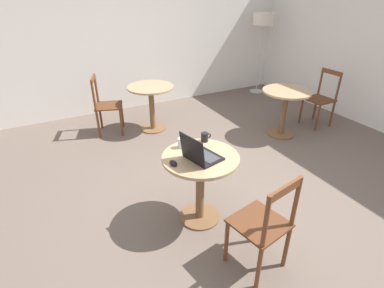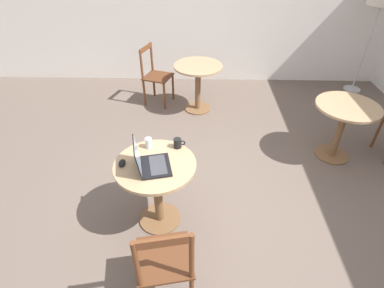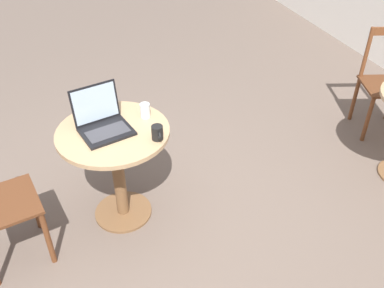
{
  "view_description": "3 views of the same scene",
  "coord_description": "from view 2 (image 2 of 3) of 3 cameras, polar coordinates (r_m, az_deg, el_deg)",
  "views": [
    {
      "loc": [
        -1.64,
        -2.3,
        2.16
      ],
      "look_at": [
        -0.37,
        0.11,
        0.7
      ],
      "focal_mm": 28.0,
      "sensor_mm": 36.0,
      "label": 1
    },
    {
      "loc": [
        -0.07,
        -2.19,
        2.45
      ],
      "look_at": [
        -0.14,
        0.28,
        0.61
      ],
      "focal_mm": 28.0,
      "sensor_mm": 36.0,
      "label": 2
    },
    {
      "loc": [
        1.83,
        -0.47,
        2.3
      ],
      "look_at": [
        -0.31,
        0.29,
        0.61
      ],
      "focal_mm": 40.0,
      "sensor_mm": 36.0,
      "label": 3
    }
  ],
  "objects": [
    {
      "name": "cafe_table_near",
      "position": [
        2.78,
        -6.79,
        -6.75
      ],
      "size": [
        0.73,
        0.73,
        0.74
      ],
      "color": "brown",
      "rests_on": "ground_plane"
    },
    {
      "name": "floor_lamp",
      "position": [
        5.81,
        32.49,
        21.86
      ],
      "size": [
        0.43,
        0.43,
        1.65
      ],
      "color": "#B7B7B7",
      "rests_on": "ground_plane"
    },
    {
      "name": "laptop",
      "position": [
        2.58,
        -8.03,
        -3.56
      ],
      "size": [
        0.35,
        0.37,
        0.27
      ],
      "color": "black",
      "rests_on": "cafe_table_near"
    },
    {
      "name": "drinking_glass",
      "position": [
        2.82,
        -8.26,
        0.2
      ],
      "size": [
        0.06,
        0.06,
        0.1
      ],
      "color": "silver",
      "rests_on": "cafe_table_near"
    },
    {
      "name": "mouse",
      "position": [
        2.69,
        -13.19,
        -3.52
      ],
      "size": [
        0.06,
        0.1,
        0.03
      ],
      "color": "black",
      "rests_on": "cafe_table_near"
    },
    {
      "name": "mug",
      "position": [
        2.79,
        -2.73,
        0.16
      ],
      "size": [
        0.11,
        0.07,
        0.09
      ],
      "color": "black",
      "rests_on": "cafe_table_near"
    },
    {
      "name": "chair_far_left",
      "position": [
        4.95,
        -6.97,
        12.74
      ],
      "size": [
        0.51,
        0.51,
        0.93
      ],
      "color": "brown",
      "rests_on": "ground_plane"
    },
    {
      "name": "ground_plane",
      "position": [
        3.29,
        2.28,
        -11.46
      ],
      "size": [
        16.0,
        16.0,
        0.0
      ],
      "primitive_type": "plane",
      "color": "#66564C"
    },
    {
      "name": "chair_near_front",
      "position": [
        2.34,
        -5.22,
        -21.6
      ],
      "size": [
        0.47,
        0.47,
        0.93
      ],
      "color": "brown",
      "rests_on": "ground_plane"
    },
    {
      "name": "wall_back",
      "position": [
        5.54,
        2.49,
        25.21
      ],
      "size": [
        9.4,
        0.06,
        2.7
      ],
      "color": "white",
      "rests_on": "ground_plane"
    },
    {
      "name": "cafe_table_mid",
      "position": [
        4.02,
        26.93,
        4.25
      ],
      "size": [
        0.73,
        0.73,
        0.74
      ],
      "color": "brown",
      "rests_on": "ground_plane"
    },
    {
      "name": "cafe_table_far",
      "position": [
        4.66,
        1.15,
        12.63
      ],
      "size": [
        0.73,
        0.73,
        0.74
      ],
      "color": "brown",
      "rests_on": "ground_plane"
    }
  ]
}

